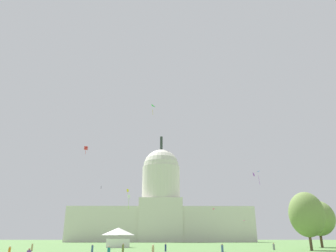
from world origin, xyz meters
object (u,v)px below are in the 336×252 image
Objects in this scene: kite_pink_low at (214,209)px; kite_red_mid at (86,148)px; tree_east_mid at (318,218)px; capitol_building at (161,210)px; kite_blue_mid at (257,174)px; person_grey_mid_left at (274,247)px; kite_yellow_mid at (128,191)px; person_denim_near_tree_west at (92,249)px; person_olive_near_tree_east at (123,248)px; kite_black_mid at (101,187)px; person_tan_aisle_center at (32,248)px; tree_east_near at (307,214)px; kite_magenta_low at (246,221)px; event_tent at (118,237)px; kite_white_low at (129,199)px; kite_green_high at (152,107)px; person_teal_mid_right at (109,252)px; person_denim_edge_east at (222,249)px; kite_violet_mid at (254,174)px; person_navy_edge_west at (166,248)px; person_orange_mid_center at (9,252)px.

kite_red_mid is at bearing -163.99° from kite_pink_low.
kite_red_mid is (-68.38, 1.28, 20.86)m from tree_east_mid.
capitol_building is 105.82m from kite_blue_mid.
kite_red_mid is (-48.97, 18.87, 28.07)m from person_grey_mid_left.
person_denim_near_tree_west is at bearing -27.26° from kite_yellow_mid.
person_olive_near_tree_east is 0.53× the size of kite_yellow_mid.
person_tan_aisle_center is at bearing 26.62° from kite_black_mid.
kite_blue_mid is (-0.64, 31.81, 15.28)m from tree_east_near.
kite_magenta_low is (58.91, -26.30, -16.15)m from kite_black_mid.
event_tent is 5.50× the size of kite_magenta_low.
kite_black_mid reaches higher than person_olive_near_tree_east.
kite_white_low is at bearing 160.15° from tree_east_near.
person_tan_aisle_center is at bearing -39.71° from kite_green_high.
kite_red_mid is at bearing -89.13° from kite_blue_mid.
person_olive_near_tree_east is at bearing 13.76° from kite_green_high.
person_teal_mid_right is 0.40× the size of kite_white_low.
person_tan_aisle_center is (-59.15, -1.86, -6.84)m from tree_east_near.
kite_red_mid is at bearing -3.26° from kite_white_low.
tree_east_mid is 65.12m from person_denim_near_tree_west.
person_denim_edge_east is 116.90m from kite_pink_low.
kite_white_low is 34.89m from kite_violet_mid.
person_olive_near_tree_east is 0.41× the size of kite_white_low.
kite_white_low is (19.35, -59.04, -11.79)m from kite_black_mid.
event_tent is at bearing -86.14° from kite_blue_mid.
person_teal_mid_right is 1.21× the size of kite_black_mid.
person_denim_near_tree_west is 14.24m from person_navy_edge_west.
kite_black_mid is (-15.41, 82.51, 23.74)m from person_denim_near_tree_west.
kite_pink_low is (40.47, 110.80, 16.58)m from person_denim_near_tree_west.
kite_black_mid is 66.51m from kite_magenta_low.
tree_east_mid is at bearing -177.28° from kite_red_mid.
kite_yellow_mid reaches higher than kite_violet_mid.
person_grey_mid_left is (-19.42, -17.59, -7.21)m from tree_east_mid.
person_denim_near_tree_west is at bearing -94.76° from capitol_building.
person_tan_aisle_center is at bearing -55.52° from person_teal_mid_right.
person_orange_mid_center is (-9.99, -43.69, -2.01)m from event_tent.
kite_magenta_low reaches higher than person_navy_edge_west.
person_navy_edge_west is 1.22× the size of kite_black_mid.
kite_black_mid is (-16.06, 52.19, 21.73)m from event_tent.
event_tent is at bearing -22.53° from kite_violet_mid.
person_orange_mid_center is 20.56m from person_tan_aisle_center.
kite_green_high reaches higher than person_teal_mid_right.
person_teal_mid_right is 50.02m from kite_green_high.
kite_magenta_low is at bearing 165.68° from kite_green_high.
kite_pink_low is 0.44× the size of kite_green_high.
kite_blue_mid is at bearing 2.18° from person_tan_aisle_center.
kite_white_low reaches higher than person_tan_aisle_center.
capitol_building is 138.51m from person_navy_edge_west.
event_tent is 90.96m from kite_pink_low.
tree_east_mid is at bearing -125.09° from person_navy_edge_west.
person_denim_edge_east is 39.13m from person_tan_aisle_center.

